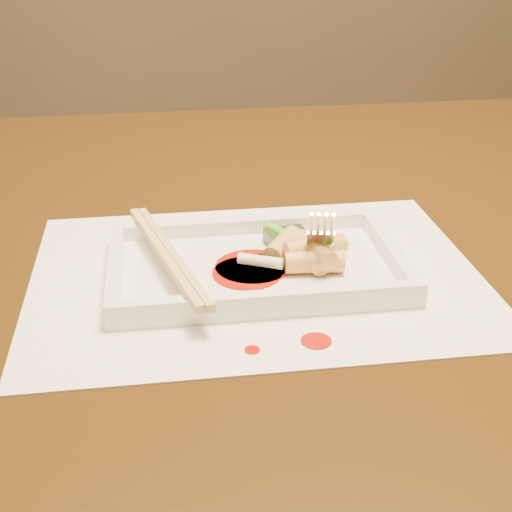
{
  "coord_description": "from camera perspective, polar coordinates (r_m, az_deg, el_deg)",
  "views": [
    {
      "loc": [
        -0.11,
        -0.68,
        1.05
      ],
      "look_at": [
        -0.03,
        -0.12,
        0.77
      ],
      "focal_mm": 50.0,
      "sensor_mm": 36.0,
      "label": 1
    }
  ],
  "objects": [
    {
      "name": "chopstick_b",
      "position": [
        0.62,
        -6.73,
        0.19
      ],
      "size": [
        0.06,
        0.2,
        0.01
      ],
      "primitive_type": "cube",
      "rotation": [
        0.0,
        0.0,
        0.26
      ],
      "color": "tan",
      "rests_on": "plate_rim_near"
    },
    {
      "name": "plate_rim_far",
      "position": [
        0.7,
        -0.86,
        2.47
      ],
      "size": [
        0.26,
        0.01,
        0.01
      ],
      "primitive_type": "cube",
      "color": "white",
      "rests_on": "plate_base"
    },
    {
      "name": "rice_cake_4",
      "position": [
        0.64,
        4.4,
        0.08
      ],
      "size": [
        0.03,
        0.05,
        0.02
      ],
      "primitive_type": "cylinder",
      "rotation": [
        1.57,
        0.0,
        0.2
      ],
      "color": "#E0BC68",
      "rests_on": "plate_base"
    },
    {
      "name": "scallion_green",
      "position": [
        0.66,
        3.39,
        1.24
      ],
      "size": [
        0.05,
        0.08,
        0.01
      ],
      "primitive_type": "cylinder",
      "rotation": [
        1.57,
        0.0,
        0.58
      ],
      "color": "green",
      "rests_on": "plate_base"
    },
    {
      "name": "chopstick_a",
      "position": [
        0.62,
        -7.47,
        0.14
      ],
      "size": [
        0.06,
        0.2,
        0.01
      ],
      "primitive_type": "cube",
      "rotation": [
        0.0,
        0.0,
        0.26
      ],
      "color": "tan",
      "rests_on": "plate_rim_near"
    },
    {
      "name": "plate_rim_near",
      "position": [
        0.57,
        1.05,
        -3.57
      ],
      "size": [
        0.26,
        0.01,
        0.01
      ],
      "primitive_type": "cube",
      "color": "white",
      "rests_on": "plate_base"
    },
    {
      "name": "table",
      "position": [
        0.8,
        1.06,
        -3.79
      ],
      "size": [
        1.4,
        0.9,
        0.75
      ],
      "color": "black",
      "rests_on": "ground"
    },
    {
      "name": "rice_cake_3",
      "position": [
        0.62,
        4.69,
        -0.49
      ],
      "size": [
        0.05,
        0.02,
        0.02
      ],
      "primitive_type": "cylinder",
      "rotation": [
        1.57,
        0.0,
        1.49
      ],
      "color": "#E0BC68",
      "rests_on": "plate_base"
    },
    {
      "name": "sauce_splatter_a",
      "position": [
        0.55,
        4.84,
        -6.78
      ],
      "size": [
        0.02,
        0.02,
        0.0
      ],
      "primitive_type": "cylinder",
      "color": "#AA1405",
      "rests_on": "placemat"
    },
    {
      "name": "rice_cake_6",
      "position": [
        0.65,
        5.21,
        0.77
      ],
      "size": [
        0.05,
        0.03,
        0.02
      ],
      "primitive_type": "cylinder",
      "rotation": [
        1.57,
        0.0,
        1.8
      ],
      "color": "#E0BC68",
      "rests_on": "plate_base"
    },
    {
      "name": "sauce_splatter_b",
      "position": [
        0.54,
        -0.31,
        -7.51
      ],
      "size": [
        0.01,
        0.01,
        0.0
      ],
      "primitive_type": "cylinder",
      "color": "#AA1405",
      "rests_on": "placemat"
    },
    {
      "name": "rice_cake_0",
      "position": [
        0.65,
        2.14,
        0.87
      ],
      "size": [
        0.04,
        0.05,
        0.02
      ],
      "primitive_type": "cylinder",
      "rotation": [
        1.57,
        0.0,
        2.58
      ],
      "color": "#E0BC68",
      "rests_on": "plate_base"
    },
    {
      "name": "scallion_white",
      "position": [
        0.62,
        0.37,
        -0.4
      ],
      "size": [
        0.04,
        0.03,
        0.01
      ],
      "primitive_type": "cylinder",
      "rotation": [
        1.57,
        0.0,
        1.13
      ],
      "color": "#EAEACC",
      "rests_on": "plate_base"
    },
    {
      "name": "plate_rim_right",
      "position": [
        0.66,
        10.69,
        0.45
      ],
      "size": [
        0.01,
        0.14,
        0.01
      ],
      "primitive_type": "cube",
      "color": "white",
      "rests_on": "plate_base"
    },
    {
      "name": "fork",
      "position": [
        0.64,
        6.06,
        6.28
      ],
      "size": [
        0.09,
        0.1,
        0.14
      ],
      "primitive_type": null,
      "color": "silver",
      "rests_on": "plate_base"
    },
    {
      "name": "placemat",
      "position": [
        0.64,
        0.0,
        -1.5
      ],
      "size": [
        0.4,
        0.3,
        0.0
      ],
      "primitive_type": "cube",
      "color": "white",
      "rests_on": "table"
    },
    {
      "name": "plate_rim_left",
      "position": [
        0.63,
        -11.22,
        -0.96
      ],
      "size": [
        0.01,
        0.14,
        0.01
      ],
      "primitive_type": "cube",
      "color": "white",
      "rests_on": "plate_base"
    },
    {
      "name": "sauce_blob_1",
      "position": [
        0.64,
        -0.28,
        -0.85
      ],
      "size": [
        0.07,
        0.07,
        0.0
      ],
      "primitive_type": "cylinder",
      "color": "#AA1405",
      "rests_on": "plate_base"
    },
    {
      "name": "sauce_blob_2",
      "position": [
        0.62,
        -0.7,
        -1.36
      ],
      "size": [
        0.06,
        0.06,
        0.0
      ],
      "primitive_type": "cylinder",
      "color": "#AA1405",
      "rests_on": "plate_base"
    },
    {
      "name": "plate_base",
      "position": [
        0.64,
        0.0,
        -1.12
      ],
      "size": [
        0.26,
        0.16,
        0.01
      ],
      "primitive_type": "cube",
      "color": "white",
      "rests_on": "placemat"
    },
    {
      "name": "veg_piece",
      "position": [
        0.68,
        2.46,
        1.5
      ],
      "size": [
        0.04,
        0.03,
        0.01
      ],
      "primitive_type": "cube",
      "rotation": [
        0.0,
        0.0,
        0.17
      ],
      "color": "black",
      "rests_on": "plate_base"
    },
    {
      "name": "rice_cake_2",
      "position": [
        0.63,
        5.05,
        0.24
      ],
      "size": [
        0.03,
        0.04,
        0.02
      ],
      "primitive_type": "cylinder",
      "rotation": [
        1.57,
        0.0,
        0.31
      ],
      "color": "#E0BC68",
      "rests_on": "plate_base"
    },
    {
      "name": "rice_cake_1",
      "position": [
        0.66,
        4.7,
        1.2
      ],
      "size": [
        0.05,
        0.04,
        0.02
      ],
      "primitive_type": "cylinder",
      "rotation": [
        1.57,
        0.0,
        1.08
      ],
      "color": "#E0BC68",
      "rests_on": "plate_base"
    },
    {
      "name": "sauce_blob_0",
      "position": [
        0.63,
        0.09,
        -0.95
      ],
      "size": [
        0.05,
        0.05,
        0.0
      ],
      "primitive_type": "cylinder",
      "color": "#AA1405",
      "rests_on": "plate_base"
    },
    {
      "name": "rice_cake_5",
      "position": [
        0.63,
        4.04,
        0.62
      ],
      "size": [
        0.04,
        0.03,
        0.02
      ],
      "primitive_type": "cylinder",
      "rotation": [
        1.57,
        0.0,
        1.81
      ],
      "color": "#E0BC68",
      "rests_on": "plate_base"
    }
  ]
}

